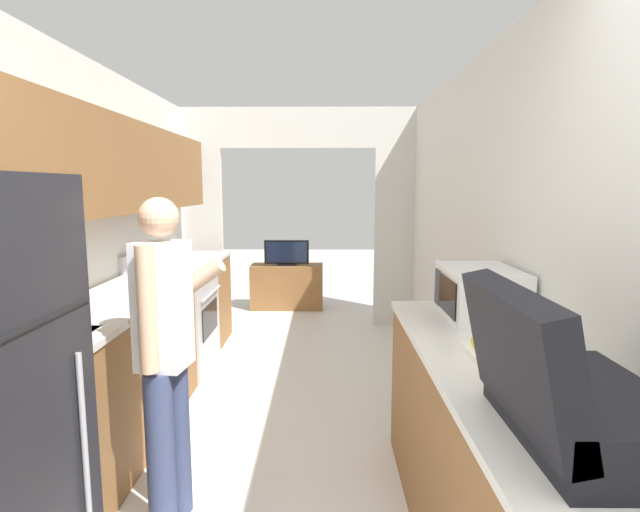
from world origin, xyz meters
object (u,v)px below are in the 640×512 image
(person, at_px, (165,356))
(book_stack, at_px, (498,353))
(range_oven, at_px, (175,318))
(television, at_px, (287,253))
(tv_cabinet, at_px, (287,286))
(microwave, at_px, (480,294))
(suitcase, at_px, (562,392))

(person, relative_size, book_stack, 5.32)
(range_oven, bearing_deg, television, 69.76)
(range_oven, bearing_deg, book_stack, -48.60)
(tv_cabinet, bearing_deg, person, -93.16)
(person, distance_m, microwave, 1.62)
(book_stack, bearing_deg, person, 169.90)
(microwave, bearing_deg, range_oven, 141.85)
(microwave, bearing_deg, television, 108.65)
(range_oven, distance_m, microwave, 2.80)
(tv_cabinet, bearing_deg, range_oven, -109.90)
(range_oven, distance_m, suitcase, 3.61)
(book_stack, relative_size, television, 0.50)
(suitcase, relative_size, microwave, 1.17)
(book_stack, bearing_deg, tv_cabinet, 104.79)
(range_oven, height_order, television, range_oven)
(person, relative_size, television, 2.68)
(suitcase, xyz_separation_m, tv_cabinet, (-1.16, 5.24, -0.76))
(tv_cabinet, bearing_deg, microwave, -71.53)
(person, height_order, microwave, person)
(suitcase, distance_m, book_stack, 0.66)
(microwave, height_order, book_stack, microwave)
(microwave, distance_m, television, 4.16)
(range_oven, bearing_deg, microwave, -38.15)
(microwave, height_order, tv_cabinet, microwave)
(microwave, relative_size, tv_cabinet, 0.56)
(person, distance_m, television, 4.30)
(suitcase, relative_size, book_stack, 2.13)
(person, relative_size, suitcase, 2.49)
(person, bearing_deg, tv_cabinet, 5.11)
(book_stack, distance_m, tv_cabinet, 4.79)
(person, height_order, television, person)
(range_oven, bearing_deg, person, -74.06)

